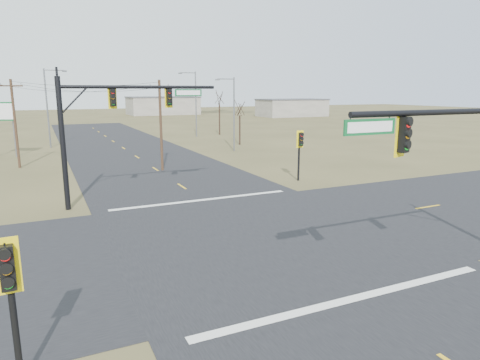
# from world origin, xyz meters

# --- Properties ---
(ground) EXTENTS (320.00, 320.00, 0.00)m
(ground) POSITION_xyz_m (0.00, 0.00, 0.00)
(ground) COLOR brown
(ground) RESTS_ON ground
(road_ew) EXTENTS (160.00, 14.00, 0.02)m
(road_ew) POSITION_xyz_m (0.00, 0.00, 0.01)
(road_ew) COLOR black
(road_ew) RESTS_ON ground
(road_ns) EXTENTS (14.00, 160.00, 0.02)m
(road_ns) POSITION_xyz_m (0.00, 0.00, 0.01)
(road_ns) COLOR black
(road_ns) RESTS_ON ground
(stop_bar_near) EXTENTS (12.00, 0.40, 0.01)m
(stop_bar_near) POSITION_xyz_m (0.00, -7.50, 0.03)
(stop_bar_near) COLOR silver
(stop_bar_near) RESTS_ON road_ns
(stop_bar_far) EXTENTS (12.00, 0.40, 0.01)m
(stop_bar_far) POSITION_xyz_m (0.00, 7.50, 0.03)
(stop_bar_far) COLOR silver
(stop_bar_far) RESTS_ON road_ns
(mast_arm_far) EXTENTS (9.71, 0.54, 7.87)m
(mast_arm_far) POSITION_xyz_m (-5.33, 8.91, 5.63)
(mast_arm_far) COLOR black
(mast_arm_far) RESTS_ON ground
(pedestal_signal_ne) EXTENTS (0.65, 0.55, 4.03)m
(pedestal_signal_ne) POSITION_xyz_m (9.13, 10.07, 2.97)
(pedestal_signal_ne) COLOR black
(pedestal_signal_ne) RESTS_ON ground
(pedestal_signal_sw) EXTENTS (0.58, 0.49, 3.84)m
(pedestal_signal_sw) POSITION_xyz_m (-10.23, -7.71, 2.85)
(pedestal_signal_sw) COLOR black
(pedestal_signal_sw) RESTS_ON ground
(utility_pole_near) EXTENTS (1.84, 0.87, 7.98)m
(utility_pole_near) POSITION_xyz_m (0.44, 19.15, 4.20)
(utility_pole_near) COLOR #48311E
(utility_pole_near) RESTS_ON ground
(utility_pole_far) EXTENTS (1.93, 0.67, 8.07)m
(utility_pole_far) POSITION_xyz_m (-11.27, 26.15, 4.25)
(utility_pole_far) COLOR #48311E
(utility_pole_far) RESTS_ON ground
(highway_sign) EXTENTS (2.96, 1.22, 5.89)m
(highway_sign) POSITION_xyz_m (-12.98, 33.79, 4.18)
(highway_sign) COLOR slate
(highway_sign) RESTS_ON ground
(streetlight_a) EXTENTS (2.39, 0.28, 8.56)m
(streetlight_a) POSITION_xyz_m (11.31, 27.93, 4.80)
(streetlight_a) COLOR slate
(streetlight_a) RESTS_ON ground
(streetlight_b) EXTENTS (2.76, 0.36, 9.89)m
(streetlight_b) POSITION_xyz_m (12.64, 45.16, 5.55)
(streetlight_b) COLOR slate
(streetlight_b) RESTS_ON ground
(streetlight_c) EXTENTS (2.72, 0.37, 9.72)m
(streetlight_c) POSITION_xyz_m (-7.99, 40.68, 5.46)
(streetlight_c) COLOR slate
(streetlight_c) RESTS_ON ground
(bare_tree_c) EXTENTS (3.44, 3.44, 6.17)m
(bare_tree_c) POSITION_xyz_m (14.71, 33.20, 4.84)
(bare_tree_c) COLOR black
(bare_tree_c) RESTS_ON ground
(bare_tree_d) EXTENTS (2.91, 2.91, 7.48)m
(bare_tree_d) POSITION_xyz_m (17.30, 46.49, 6.03)
(bare_tree_d) COLOR black
(bare_tree_d) RESTS_ON ground
(warehouse_mid) EXTENTS (20.00, 12.00, 5.00)m
(warehouse_mid) POSITION_xyz_m (25.00, 110.00, 2.50)
(warehouse_mid) COLOR #A59E92
(warehouse_mid) RESTS_ON ground
(warehouse_right) EXTENTS (18.00, 10.00, 4.50)m
(warehouse_right) POSITION_xyz_m (55.00, 85.00, 2.25)
(warehouse_right) COLOR #A59E92
(warehouse_right) RESTS_ON ground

